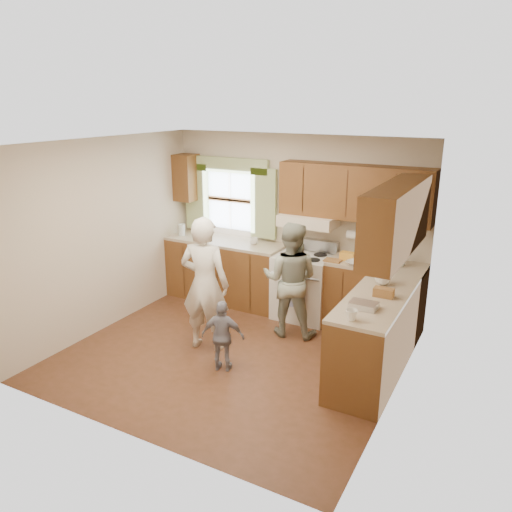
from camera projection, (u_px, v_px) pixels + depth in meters
The scene contains 6 objects.
room at pixel (231, 256), 5.64m from camera, with size 3.80×3.80×3.80m.
kitchen_fixtures at pixel (316, 271), 6.39m from camera, with size 3.80×2.25×2.15m.
stove at pixel (304, 285), 6.94m from camera, with size 0.76×0.67×1.07m.
woman_left at pixel (205, 284), 5.95m from camera, with size 0.60×0.40×1.66m, color silver.
woman_right at pixel (290, 280), 6.34m from camera, with size 0.73×0.57×1.50m, color #274031.
child at pixel (223, 336), 5.56m from camera, with size 0.49×0.20×0.83m, color gray.
Camera 1 is at (2.80, -4.60, 2.94)m, focal length 35.00 mm.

